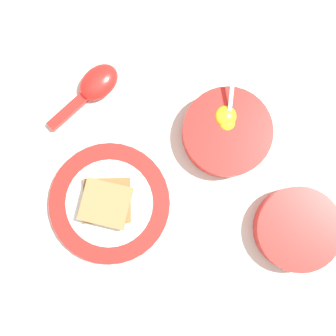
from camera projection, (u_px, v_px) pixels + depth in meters
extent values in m
plane|color=beige|center=(169.00, 239.00, 0.86)|extent=(3.00, 3.00, 0.00)
cylinder|color=red|center=(227.00, 133.00, 0.85)|extent=(0.16, 0.16, 0.05)
cylinder|color=white|center=(227.00, 132.00, 0.84)|extent=(0.13, 0.13, 0.02)
ellipsoid|color=yellow|center=(226.00, 116.00, 0.83)|extent=(0.04, 0.04, 0.02)
ellipsoid|color=yellow|center=(227.00, 123.00, 0.83)|extent=(0.03, 0.03, 0.02)
cylinder|color=black|center=(235.00, 125.00, 0.83)|extent=(0.04, 0.04, 0.00)
ellipsoid|color=silver|center=(229.00, 122.00, 0.83)|extent=(0.03, 0.02, 0.01)
cube|color=silver|center=(231.00, 97.00, 0.81)|extent=(0.02, 0.05, 0.03)
cylinder|color=red|center=(110.00, 203.00, 0.85)|extent=(0.22, 0.22, 0.02)
cylinder|color=white|center=(109.00, 203.00, 0.85)|extent=(0.16, 0.16, 0.00)
cube|color=brown|center=(107.00, 201.00, 0.84)|extent=(0.11, 0.11, 0.01)
cube|color=#9E7042|center=(106.00, 204.00, 0.83)|extent=(0.10, 0.09, 0.01)
ellipsoid|color=red|center=(99.00, 82.00, 0.86)|extent=(0.09, 0.10, 0.04)
cube|color=red|center=(69.00, 111.00, 0.87)|extent=(0.05, 0.09, 0.02)
cylinder|color=red|center=(297.00, 229.00, 0.84)|extent=(0.15, 0.15, 0.04)
cylinder|color=white|center=(299.00, 229.00, 0.82)|extent=(0.12, 0.12, 0.01)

